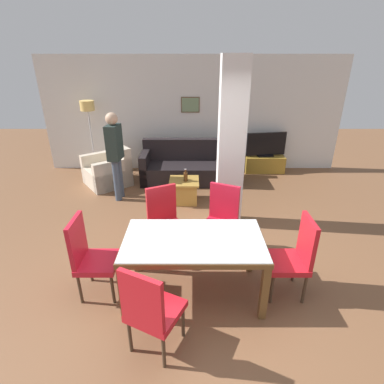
% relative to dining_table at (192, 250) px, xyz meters
% --- Properties ---
extents(ground_plane, '(18.00, 18.00, 0.00)m').
position_rel_dining_table_xyz_m(ground_plane, '(0.00, 0.00, -0.61)').
color(ground_plane, brown).
extents(back_wall, '(7.20, 0.09, 2.70)m').
position_rel_dining_table_xyz_m(back_wall, '(-0.00, 4.49, 0.74)').
color(back_wall, silver).
rests_on(back_wall, ground_plane).
extents(divider_pillar, '(0.41, 0.34, 2.70)m').
position_rel_dining_table_xyz_m(divider_pillar, '(0.60, 1.73, 0.74)').
color(divider_pillar, silver).
rests_on(divider_pillar, ground_plane).
extents(dining_table, '(1.62, 0.91, 0.77)m').
position_rel_dining_table_xyz_m(dining_table, '(0.00, 0.00, 0.00)').
color(dining_table, brown).
rests_on(dining_table, ground_plane).
extents(dining_chair_far_right, '(0.61, 0.61, 1.02)m').
position_rel_dining_table_xyz_m(dining_chair_far_right, '(0.40, 0.87, -0.06)').
color(dining_chair_far_right, red).
rests_on(dining_chair_far_right, ground_plane).
extents(dining_chair_far_left, '(0.62, 0.62, 1.02)m').
position_rel_dining_table_xyz_m(dining_chair_far_left, '(-0.40, 0.82, -0.06)').
color(dining_chair_far_left, red).
rests_on(dining_chair_far_left, ground_plane).
extents(dining_chair_head_right, '(0.46, 0.46, 1.02)m').
position_rel_dining_table_xyz_m(dining_chair_head_right, '(1.18, 0.00, -0.06)').
color(dining_chair_head_right, red).
rests_on(dining_chair_head_right, ground_plane).
extents(dining_chair_near_left, '(0.62, 0.62, 1.02)m').
position_rel_dining_table_xyz_m(dining_chair_near_left, '(-0.40, -0.82, -0.06)').
color(dining_chair_near_left, red).
rests_on(dining_chair_near_left, ground_plane).
extents(dining_chair_head_left, '(0.46, 0.46, 1.02)m').
position_rel_dining_table_xyz_m(dining_chair_head_left, '(-1.21, 0.00, -0.06)').
color(dining_chair_head_left, red).
rests_on(dining_chair_head_left, ground_plane).
extents(sofa, '(2.17, 0.88, 0.91)m').
position_rel_dining_table_xyz_m(sofa, '(-0.08, 3.64, -0.30)').
color(sofa, black).
rests_on(sofa, ground_plane).
extents(armchair, '(1.21, 1.21, 0.86)m').
position_rel_dining_table_xyz_m(armchair, '(-1.89, 3.42, -0.31)').
color(armchair, beige).
rests_on(armchair, ground_plane).
extents(coffee_table, '(0.58, 0.58, 0.44)m').
position_rel_dining_table_xyz_m(coffee_table, '(-0.17, 2.53, -0.38)').
color(coffee_table, '#A47B33').
rests_on(coffee_table, ground_plane).
extents(bottle, '(0.08, 0.08, 0.25)m').
position_rel_dining_table_xyz_m(bottle, '(-0.14, 2.50, -0.07)').
color(bottle, '#4C2D14').
rests_on(bottle, coffee_table).
extents(tv_stand, '(0.96, 0.40, 0.40)m').
position_rel_dining_table_xyz_m(tv_stand, '(1.78, 4.21, -0.41)').
color(tv_stand, '#A67E29').
rests_on(tv_stand, ground_plane).
extents(tv_screen, '(0.97, 0.26, 0.59)m').
position_rel_dining_table_xyz_m(tv_screen, '(1.78, 4.21, 0.08)').
color(tv_screen, black).
rests_on(tv_screen, tv_stand).
extents(floor_lamp, '(0.32, 0.32, 1.74)m').
position_rel_dining_table_xyz_m(floor_lamp, '(-2.41, 4.13, 0.85)').
color(floor_lamp, '#B7B7BC').
rests_on(floor_lamp, ground_plane).
extents(standing_person, '(0.26, 0.40, 1.72)m').
position_rel_dining_table_xyz_m(standing_person, '(-1.50, 2.67, 0.39)').
color(standing_person, '#3D4A5C').
rests_on(standing_person, ground_plane).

